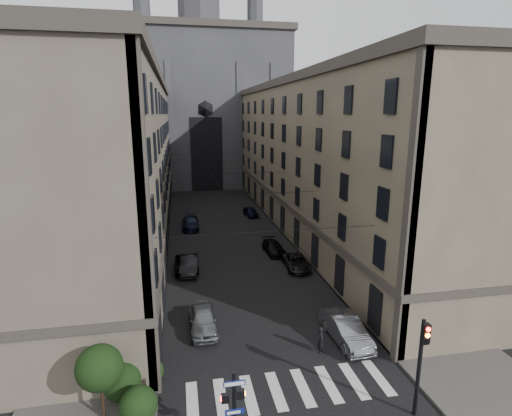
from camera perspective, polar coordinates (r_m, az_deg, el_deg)
sidewalk_left at (r=51.53m, az=-16.26°, el=-3.63°), size 7.00×80.00×0.15m
sidewalk_right at (r=53.69m, az=6.65°, el=-2.50°), size 7.00×80.00×0.15m
zebra_crossing at (r=23.94m, az=4.81°, el=-24.36°), size 11.00×3.20×0.01m
building_left at (r=50.11m, az=-20.32°, el=6.45°), size 13.60×60.60×18.85m
building_right at (r=52.93m, az=9.98°, el=7.39°), size 13.60×60.60×18.85m
gothic_tower at (r=88.36m, az=-7.78°, el=15.25°), size 35.00×23.00×58.00m
pedestrian_signal_left at (r=19.24m, az=-3.16°, el=-26.43°), size 1.02×0.38×4.00m
traffic_light_right at (r=21.85m, az=22.54°, el=-19.04°), size 0.34×0.50×5.20m
shrub_cluster at (r=22.49m, az=-18.86°, el=-22.23°), size 3.90×4.40×3.90m
tram_wires at (r=49.66m, az=-4.67°, el=4.73°), size 14.00×60.00×0.43m
car_left_near at (r=28.82m, az=-7.54°, el=-15.49°), size 1.88×4.62×1.57m
car_left_midnear at (r=38.53m, az=-9.51°, el=-7.95°), size 1.95×4.75×1.53m
car_left_midfar at (r=38.94m, az=-9.89°, el=-7.91°), size 2.17×4.69×1.30m
car_left_far at (r=52.78m, az=-9.33°, el=-2.09°), size 2.24×5.28×1.52m
car_right_near at (r=28.00m, az=12.73°, el=-16.55°), size 2.02×5.10×1.65m
car_right_midnear at (r=39.06m, az=5.78°, el=-7.74°), size 2.39×4.70×1.27m
car_right_midfar at (r=43.03m, az=2.54°, el=-5.65°), size 2.01×4.51×1.29m
car_right_far at (r=58.33m, az=-0.76°, el=-0.55°), size 2.02×3.98×1.30m
pedestrian at (r=26.57m, az=9.26°, el=-18.07°), size 0.55×0.71×1.72m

